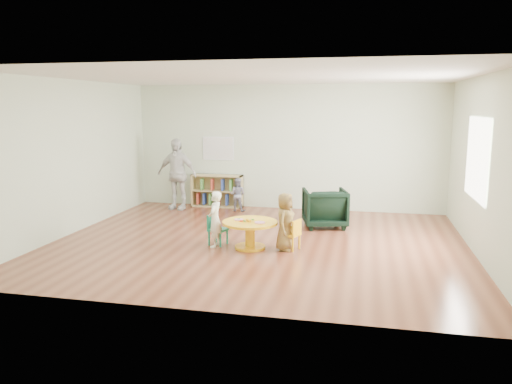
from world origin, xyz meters
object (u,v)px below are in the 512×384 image
armchair (325,208)px  adult_caretaker (177,174)px  kid_chair_right (292,233)px  child_right (285,222)px  kid_chair_left (216,228)px  bookshelf (217,191)px  toddler (237,195)px  child_left (215,219)px  activity_table (250,230)px

armchair → adult_caretaker: size_ratio=0.51×
kid_chair_right → child_right: child_right is taller
kid_chair_left → kid_chair_right: (1.31, -0.04, -0.01)m
bookshelf → child_right: 3.86m
kid_chair_right → armchair: 1.75m
armchair → toddler: bearing=-41.8°
bookshelf → child_right: child_right is taller
bookshelf → armchair: bearing=-29.2°
kid_chair_right → bookshelf: (-2.25, 3.17, 0.09)m
toddler → adult_caretaker: size_ratio=0.46×
child_right → armchair: bearing=-8.9°
bookshelf → adult_caretaker: 1.03m
child_left → adult_caretaker: adult_caretaker is taller
child_right → adult_caretaker: 4.01m
kid_chair_left → armchair: size_ratio=0.63×
child_right → adult_caretaker: adult_caretaker is taller
kid_chair_left → adult_caretaker: adult_caretaker is taller
activity_table → armchair: size_ratio=1.11×
kid_chair_right → bookshelf: size_ratio=0.42×
kid_chair_left → toddler: toddler is taller
bookshelf → kid_chair_left: bearing=-73.4°
activity_table → child_right: size_ratio=0.96×
activity_table → armchair: bearing=58.5°
child_left → adult_caretaker: bearing=-146.2°
kid_chair_right → armchair: size_ratio=0.62×
kid_chair_left → adult_caretaker: size_ratio=0.32×
activity_table → toddler: bearing=108.5°
activity_table → kid_chair_left: size_ratio=1.75×
armchair → activity_table: bearing=44.3°
activity_table → toddler: (-0.95, 2.82, 0.06)m
activity_table → adult_caretaker: bearing=130.4°
bookshelf → child_right: bearing=-56.5°
kid_chair_left → armchair: armchair is taller
child_left → toddler: 2.88m
kid_chair_left → child_left: bearing=26.1°
activity_table → adult_caretaker: size_ratio=0.57×
armchair → child_right: child_right is taller
child_left → activity_table: bearing=95.7°
armchair → adult_caretaker: bearing=-30.3°
child_left → child_right: 1.17m
activity_table → toddler: 2.97m
child_left → child_right: child_right is taller
kid_chair_left → child_right: child_right is taller
armchair → toddler: size_ratio=1.10×
adult_caretaker → child_left: bearing=-52.9°
adult_caretaker → child_right: bearing=-38.2°
kid_chair_right → child_right: bearing=132.8°
child_left → toddler: size_ratio=1.25×
kid_chair_right → child_left: (-1.28, -0.11, 0.20)m
kid_chair_left → child_right: 1.21m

